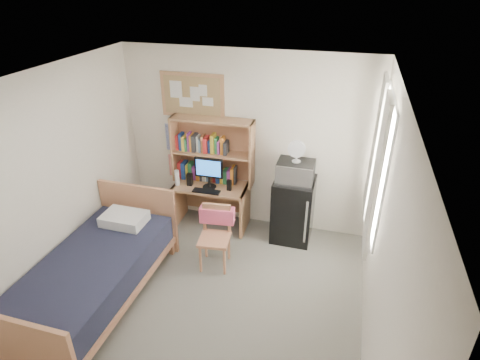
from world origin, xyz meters
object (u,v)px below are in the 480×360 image
(monitor, at_px, (209,174))
(desk_fan, at_px, (297,152))
(bulletin_board, at_px, (192,96))
(speaker_left, at_px, (190,179))
(microwave, at_px, (296,171))
(desk_chair, at_px, (214,239))
(speaker_right, at_px, (229,185))
(desk, at_px, (212,205))
(bed, at_px, (95,279))
(mini_fridge, at_px, (293,209))

(monitor, bearing_deg, desk_fan, 0.79)
(bulletin_board, relative_size, monitor, 2.13)
(speaker_left, bearing_deg, microwave, 0.64)
(desk_chair, xyz_separation_m, speaker_right, (-0.06, 0.86, 0.33))
(bulletin_board, relative_size, desk_fan, 3.28)
(desk, xyz_separation_m, speaker_right, (0.30, -0.05, 0.41))
(bed, xyz_separation_m, monitor, (0.79, 1.80, 0.60))
(speaker_left, bearing_deg, monitor, -0.00)
(bulletin_board, relative_size, desk_chair, 1.11)
(bulletin_board, height_order, desk_chair, bulletin_board)
(bulletin_board, bearing_deg, bed, -102.20)
(desk_chair, height_order, microwave, microwave)
(bulletin_board, xyz_separation_m, speaker_left, (0.03, -0.35, -1.15))
(bed, relative_size, speaker_left, 11.67)
(monitor, height_order, speaker_right, monitor)
(desk_chair, bearing_deg, mini_fridge, 39.62)
(bed, distance_m, desk_fan, 2.94)
(monitor, bearing_deg, speaker_left, 180.00)
(desk_chair, bearing_deg, desk, 104.80)
(monitor, distance_m, speaker_right, 0.33)
(bulletin_board, relative_size, speaker_right, 6.13)
(desk_chair, relative_size, speaker_right, 5.53)
(monitor, relative_size, speaker_left, 2.40)
(bed, relative_size, speaker_right, 14.01)
(desk, height_order, desk_chair, desk_chair)
(mini_fridge, relative_size, bed, 0.44)
(bulletin_board, bearing_deg, desk, -40.87)
(desk_chair, xyz_separation_m, desk_fan, (0.87, 0.89, 0.94))
(mini_fridge, xyz_separation_m, desk_fan, (-0.00, -0.02, 0.90))
(microwave, bearing_deg, desk_fan, 0.00)
(desk, bearing_deg, bed, -114.32)
(bulletin_board, height_order, speaker_left, bulletin_board)
(desk, relative_size, speaker_right, 7.06)
(mini_fridge, relative_size, desk_fan, 3.27)
(monitor, height_order, speaker_left, monitor)
(desk_chair, bearing_deg, desk_fan, 39.00)
(desk, xyz_separation_m, speaker_left, (-0.30, -0.07, 0.43))
(desk, bearing_deg, monitor, -90.00)
(speaker_right, bearing_deg, bulletin_board, 150.55)
(desk, relative_size, microwave, 2.21)
(desk, xyz_separation_m, desk_fan, (1.23, -0.02, 1.03))
(bulletin_board, xyz_separation_m, desk, (0.33, -0.28, -1.58))
(desk_chair, bearing_deg, microwave, 39.00)
(microwave, bearing_deg, bulletin_board, 169.56)
(desk, height_order, microwave, microwave)
(bed, bearing_deg, bulletin_board, 78.32)
(bulletin_board, height_order, microwave, bulletin_board)
(speaker_left, bearing_deg, mini_fridge, 1.38)
(monitor, bearing_deg, bed, -115.04)
(desk, xyz_separation_m, monitor, (0.00, -0.06, 0.56))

